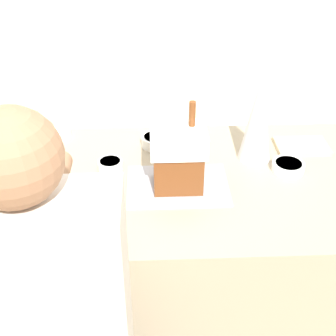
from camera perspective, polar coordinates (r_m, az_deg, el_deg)
The scene contains 11 objects.
ground_plane at distance 2.53m, azimuth -0.87°, elevation -19.45°, with size 12.00×12.00×0.00m, color tan.
back_cabinet_block at distance 3.54m, azimuth -1.73°, elevation 7.58°, with size 6.00×0.60×0.92m.
kitchen_island at distance 2.16m, azimuth -0.97°, elevation -11.90°, with size 1.87×0.87×0.95m.
baking_tray at distance 1.82m, azimuth 1.19°, elevation -2.17°, with size 0.39×0.28×0.01m.
gingerbread_house at distance 1.74m, azimuth 1.25°, elevation 1.42°, with size 0.21×0.17×0.34m.
decorative_tree at distance 1.93m, azimuth 10.98°, elevation 6.15°, with size 0.14×0.14×0.39m.
candy_bowl_center_rear at distance 1.96m, azimuth 14.45°, elevation 0.21°, with size 0.13×0.13×0.04m.
candy_bowl_front_corner at distance 1.92m, azimuth -7.05°, elevation 0.40°, with size 0.10×0.10×0.04m.
candy_bowl_near_tray_left at distance 2.06m, azimuth -1.56°, elevation 3.38°, with size 0.12×0.12×0.05m.
candy_bowl_beside_tree at distance 2.19m, azimuth -13.06°, elevation 4.16°, with size 0.10×0.10×0.04m.
cookbook at distance 2.13m, azimuth 15.99°, elevation 2.55°, with size 0.22×0.15×0.02m.
Camera 1 is at (-0.03, -1.51, 2.03)m, focal length 50.00 mm.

